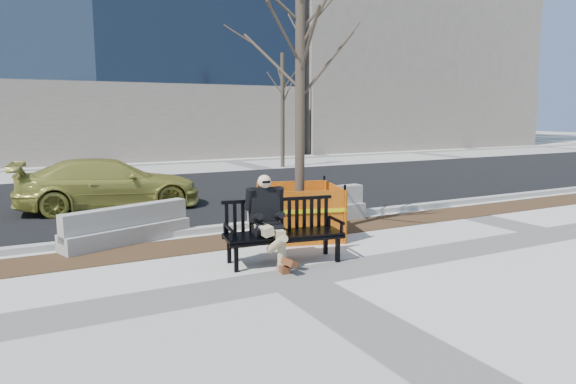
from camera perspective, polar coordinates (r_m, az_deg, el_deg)
name	(u,v)px	position (r m, az deg, el deg)	size (l,w,h in m)	color
ground	(291,278)	(8.01, 0.34, -9.53)	(120.00, 120.00, 0.00)	beige
mulch_strip	(229,241)	(10.29, -6.51, -5.40)	(40.00, 1.20, 0.02)	#47301C
asphalt_street	(155,196)	(16.12, -14.52, -0.46)	(60.00, 10.40, 0.01)	black
curb	(213,229)	(11.14, -8.29, -4.04)	(60.00, 0.25, 0.12)	#9E9B93
bench	(284,262)	(8.81, -0.50, -7.81)	(2.02, 0.73, 1.08)	black
seated_man	(267,263)	(8.78, -2.38, -7.87)	(0.63, 1.05, 1.48)	black
tree_fence	(299,237)	(10.58, 1.28, -4.98)	(2.31, 2.31, 5.77)	orange
sedan	(111,209)	(14.34, -19.01, -1.80)	(1.87, 4.61, 1.34)	#9D993B
jersey_barrier_left	(128,243)	(10.57, -17.31, -5.40)	(2.57, 0.51, 0.74)	gray
jersey_barrier_right	(309,223)	(11.91, 2.30, -3.41)	(2.83, 0.57, 0.81)	gray
far_tree_right	(283,167)	(24.08, -0.59, 2.80)	(2.08, 2.08, 5.61)	#463C2D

